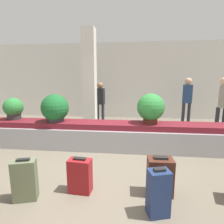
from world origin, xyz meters
TOP-DOWN VIEW (x-y plane):
  - ground_plane at (0.00, 0.00)m, footprint 18.00×18.00m
  - back_wall at (0.00, 5.14)m, footprint 18.00×0.06m
  - carousel at (0.00, 1.47)m, footprint 8.44×0.74m
  - pillar at (-0.88, 2.99)m, footprint 0.39×0.39m
  - suitcase_1 at (-0.28, -0.29)m, footprint 0.34×0.21m
  - suitcase_2 at (0.86, -0.22)m, footprint 0.36×0.26m
  - suitcase_4 at (0.78, -0.63)m, footprint 0.29×0.25m
  - suitcase_5 at (-0.96, -0.54)m, footprint 0.33×0.24m
  - potted_plant_0 at (-2.55, 1.56)m, footprint 0.48×0.48m
  - potted_plant_1 at (0.89, 1.49)m, footprint 0.63×0.63m
  - potted_plant_2 at (-1.37, 1.42)m, footprint 0.65×0.65m
  - traveler_0 at (2.45, 3.96)m, footprint 0.35×0.25m
  - traveler_1 at (-0.69, 3.83)m, footprint 0.35×0.24m
  - traveler_2 at (3.12, 2.88)m, footprint 0.31×0.36m

SIDE VIEW (x-z plane):
  - ground_plane at x=0.00m, z-range 0.00..0.00m
  - suitcase_1 at x=-0.28m, z-range -0.01..0.51m
  - suitcase_2 at x=0.86m, z-range -0.01..0.55m
  - suitcase_5 at x=-0.96m, z-range -0.01..0.58m
  - suitcase_4 at x=0.78m, z-range -0.01..0.59m
  - carousel at x=0.00m, z-range -0.01..0.61m
  - potted_plant_0 at x=-2.55m, z-range 0.63..1.18m
  - traveler_1 at x=-0.69m, z-range 0.14..1.69m
  - potted_plant_2 at x=-1.37m, z-range 0.61..1.28m
  - potted_plant_1 at x=0.89m, z-range 0.64..1.33m
  - traveler_2 at x=3.12m, z-range 0.17..1.88m
  - traveler_0 at x=2.45m, z-range 0.17..1.88m
  - back_wall at x=0.00m, z-range 0.00..3.20m
  - pillar at x=-0.88m, z-range 0.00..3.20m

